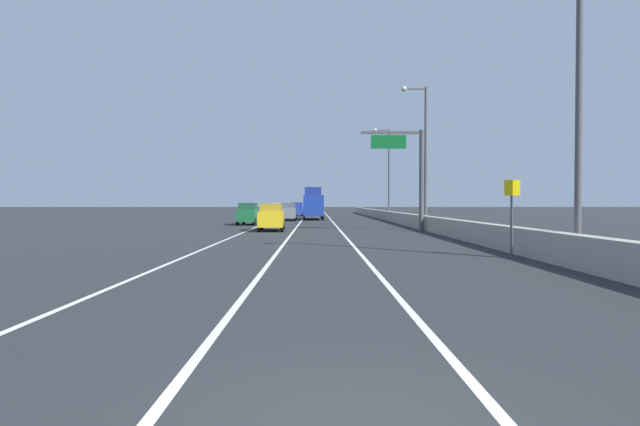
{
  "coord_description": "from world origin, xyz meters",
  "views": [
    {
      "loc": [
        -0.36,
        -4.75,
        2.15
      ],
      "look_at": [
        0.07,
        44.9,
        1.08
      ],
      "focal_mm": 28.29,
      "sensor_mm": 36.0,
      "label": 1
    }
  ],
  "objects_px": {
    "box_truck": "(313,205)",
    "overhead_sign_gantry": "(412,167)",
    "car_yellow_4": "(271,217)",
    "lamp_post_right_near": "(573,76)",
    "car_green_1": "(249,214)",
    "lamp_post_right_second": "(423,148)",
    "car_gray_3": "(288,212)",
    "car_white_2": "(276,210)",
    "speed_advisory_sign": "(512,212)",
    "car_blue_0": "(297,209)",
    "lamp_post_right_third": "(387,168)"
  },
  "relations": [
    {
      "from": "car_blue_0",
      "to": "car_green_1",
      "type": "height_order",
      "value": "car_blue_0"
    },
    {
      "from": "lamp_post_right_third",
      "to": "box_truck",
      "type": "distance_m",
      "value": 10.76
    },
    {
      "from": "overhead_sign_gantry",
      "to": "car_blue_0",
      "type": "distance_m",
      "value": 42.92
    },
    {
      "from": "overhead_sign_gantry",
      "to": "speed_advisory_sign",
      "type": "bearing_deg",
      "value": -88.59
    },
    {
      "from": "lamp_post_right_near",
      "to": "box_truck",
      "type": "bearing_deg",
      "value": 101.64
    },
    {
      "from": "overhead_sign_gantry",
      "to": "lamp_post_right_second",
      "type": "distance_m",
      "value": 4.62
    },
    {
      "from": "lamp_post_right_near",
      "to": "lamp_post_right_third",
      "type": "height_order",
      "value": "same"
    },
    {
      "from": "speed_advisory_sign",
      "to": "lamp_post_right_second",
      "type": "relative_size",
      "value": 0.26
    },
    {
      "from": "car_white_2",
      "to": "car_yellow_4",
      "type": "height_order",
      "value": "car_white_2"
    },
    {
      "from": "lamp_post_right_second",
      "to": "car_yellow_4",
      "type": "xyz_separation_m",
      "value": [
        -12.08,
        -3.55,
        -5.56
      ]
    },
    {
      "from": "overhead_sign_gantry",
      "to": "box_truck",
      "type": "height_order",
      "value": "overhead_sign_gantry"
    },
    {
      "from": "speed_advisory_sign",
      "to": "box_truck",
      "type": "xyz_separation_m",
      "value": [
        -7.88,
        43.7,
        0.1
      ]
    },
    {
      "from": "car_blue_0",
      "to": "lamp_post_right_third",
      "type": "bearing_deg",
      "value": -49.59
    },
    {
      "from": "car_blue_0",
      "to": "car_white_2",
      "type": "bearing_deg",
      "value": -143.04
    },
    {
      "from": "speed_advisory_sign",
      "to": "car_gray_3",
      "type": "distance_m",
      "value": 40.46
    },
    {
      "from": "car_white_2",
      "to": "box_truck",
      "type": "height_order",
      "value": "box_truck"
    },
    {
      "from": "lamp_post_right_third",
      "to": "box_truck",
      "type": "xyz_separation_m",
      "value": [
        -9.53,
        -1.66,
        -4.72
      ]
    },
    {
      "from": "overhead_sign_gantry",
      "to": "car_white_2",
      "type": "relative_size",
      "value": 1.76
    },
    {
      "from": "car_green_1",
      "to": "car_gray_3",
      "type": "height_order",
      "value": "car_green_1"
    },
    {
      "from": "car_blue_0",
      "to": "car_green_1",
      "type": "relative_size",
      "value": 1.04
    },
    {
      "from": "car_white_2",
      "to": "car_gray_3",
      "type": "bearing_deg",
      "value": -81.08
    },
    {
      "from": "car_green_1",
      "to": "lamp_post_right_second",
      "type": "bearing_deg",
      "value": -23.9
    },
    {
      "from": "car_green_1",
      "to": "car_yellow_4",
      "type": "xyz_separation_m",
      "value": [
        3.07,
        -10.27,
        -0.01
      ]
    },
    {
      "from": "lamp_post_right_near",
      "to": "car_blue_0",
      "type": "bearing_deg",
      "value": 100.99
    },
    {
      "from": "lamp_post_right_second",
      "to": "car_gray_3",
      "type": "distance_m",
      "value": 21.63
    },
    {
      "from": "car_blue_0",
      "to": "car_green_1",
      "type": "xyz_separation_m",
      "value": [
        -3.51,
        -30.97,
        -0.01
      ]
    },
    {
      "from": "car_blue_0",
      "to": "car_gray_3",
      "type": "relative_size",
      "value": 1.02
    },
    {
      "from": "car_blue_0",
      "to": "car_yellow_4",
      "type": "distance_m",
      "value": 41.24
    },
    {
      "from": "car_white_2",
      "to": "car_gray_3",
      "type": "distance_m",
      "value": 18.39
    },
    {
      "from": "lamp_post_right_second",
      "to": "car_blue_0",
      "type": "xyz_separation_m",
      "value": [
        -11.65,
        37.68,
        -5.53
      ]
    },
    {
      "from": "lamp_post_right_near",
      "to": "car_yellow_4",
      "type": "relative_size",
      "value": 2.79
    },
    {
      "from": "car_green_1",
      "to": "box_truck",
      "type": "bearing_deg",
      "value": 68.21
    },
    {
      "from": "car_gray_3",
      "to": "car_yellow_4",
      "type": "distance_m",
      "value": 20.7
    },
    {
      "from": "overhead_sign_gantry",
      "to": "car_yellow_4",
      "type": "relative_size",
      "value": 1.8
    },
    {
      "from": "overhead_sign_gantry",
      "to": "car_white_2",
      "type": "height_order",
      "value": "overhead_sign_gantry"
    },
    {
      "from": "speed_advisory_sign",
      "to": "box_truck",
      "type": "bearing_deg",
      "value": 100.23
    },
    {
      "from": "lamp_post_right_near",
      "to": "car_green_1",
      "type": "distance_m",
      "value": 34.37
    },
    {
      "from": "box_truck",
      "to": "overhead_sign_gantry",
      "type": "bearing_deg",
      "value": -73.88
    },
    {
      "from": "lamp_post_right_near",
      "to": "car_blue_0",
      "type": "relative_size",
      "value": 2.65
    },
    {
      "from": "car_gray_3",
      "to": "car_white_2",
      "type": "bearing_deg",
      "value": 98.92
    },
    {
      "from": "box_truck",
      "to": "lamp_post_right_near",
      "type": "bearing_deg",
      "value": -78.36
    },
    {
      "from": "car_blue_0",
      "to": "car_yellow_4",
      "type": "bearing_deg",
      "value": -90.6
    },
    {
      "from": "box_truck",
      "to": "car_yellow_4",
      "type": "bearing_deg",
      "value": -96.68
    },
    {
      "from": "car_gray_3",
      "to": "overhead_sign_gantry",
      "type": "bearing_deg",
      "value": -63.95
    },
    {
      "from": "car_yellow_4",
      "to": "box_truck",
      "type": "relative_size",
      "value": 0.48
    },
    {
      "from": "car_yellow_4",
      "to": "speed_advisory_sign",
      "type": "bearing_deg",
      "value": -59.32
    },
    {
      "from": "overhead_sign_gantry",
      "to": "car_white_2",
      "type": "xyz_separation_m",
      "value": [
        -13.14,
        39.21,
        -3.71
      ]
    },
    {
      "from": "speed_advisory_sign",
      "to": "car_gray_3",
      "type": "bearing_deg",
      "value": 105.38
    },
    {
      "from": "speed_advisory_sign",
      "to": "lamp_post_right_second",
      "type": "xyz_separation_m",
      "value": [
        1.22,
        21.85,
        4.81
      ]
    },
    {
      "from": "overhead_sign_gantry",
      "to": "car_gray_3",
      "type": "bearing_deg",
      "value": 116.05
    }
  ]
}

